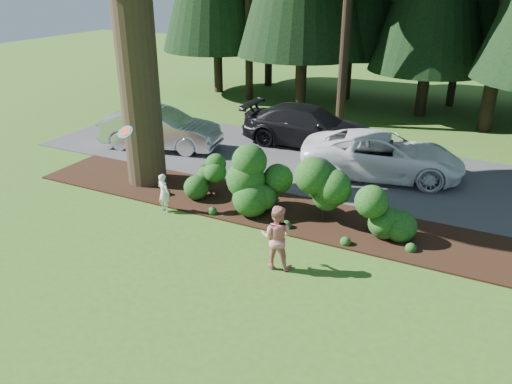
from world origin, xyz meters
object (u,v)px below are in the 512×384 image
car_white_suv (382,155)px  child (164,193)px  car_dark_suv (309,126)px  frisbee (125,132)px  car_silver_wagon (160,129)px  adult (277,237)px

car_white_suv → child: size_ratio=4.60×
car_dark_suv → child: bearing=166.0°
car_white_suv → frisbee: size_ratio=11.27×
frisbee → car_dark_suv: bearing=71.4°
car_silver_wagon → frisbee: frisbee is taller
car_silver_wagon → adult: size_ratio=2.98×
car_white_suv → child: bearing=126.4°
car_silver_wagon → adult: 9.70m
car_silver_wagon → frisbee: (2.51, -4.82, 1.51)m
car_white_suv → car_silver_wagon: bearing=84.3°
car_white_suv → adult: adult is taller
car_white_suv → car_dark_suv: 3.93m
car_silver_wagon → car_dark_suv: 5.89m
child → frisbee: (-1.03, -0.19, 1.74)m
car_white_suv → frisbee: frisbee is taller
car_white_suv → car_dark_suv: car_dark_suv is taller
adult → frisbee: (-5.18, 1.09, 1.53)m
car_white_suv → adult: size_ratio=3.39×
car_white_suv → child: (-4.96, -5.54, -0.19)m
child → car_dark_suv: bearing=-88.0°
car_white_suv → adult: bearing=161.4°
car_dark_suv → child: car_dark_suv is taller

